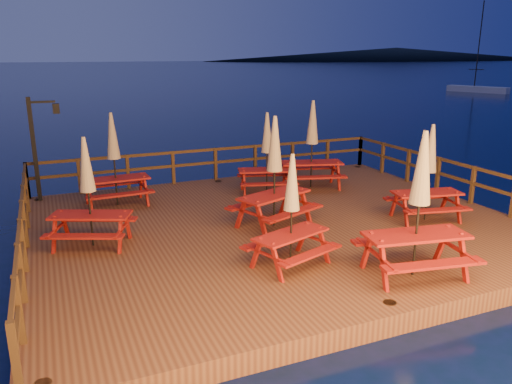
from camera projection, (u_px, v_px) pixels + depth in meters
ground at (276, 237)px, 12.87m from camera, size 500.00×500.00×0.00m
deck at (277, 230)px, 12.81m from camera, size 12.00×10.00×0.40m
deck_piles at (276, 248)px, 12.95m from camera, size 11.44×9.44×1.40m
railing at (250, 178)px, 14.12m from camera, size 11.80×9.75×1.10m
lamp_post at (39, 139)px, 14.26m from camera, size 0.85×0.18×3.00m
headland_right at (396, 54)px, 285.46m from camera, size 230.40×86.40×7.00m
sailboat at (477, 89)px, 58.84m from camera, size 3.47×7.04×10.46m
picnic_table_0 at (429, 171)px, 12.63m from camera, size 2.00×1.77×2.49m
picnic_table_1 at (274, 170)px, 12.17m from camera, size 2.36×2.17×2.75m
picnic_table_2 at (419, 203)px, 9.37m from camera, size 2.24×1.96×2.84m
picnic_table_3 at (312, 143)px, 15.71m from camera, size 2.31×2.07×2.77m
picnic_table_4 at (291, 209)px, 9.88m from camera, size 1.96×1.78×2.32m
picnic_table_5 at (114, 158)px, 13.87m from camera, size 1.89×1.58×2.62m
picnic_table_6 at (267, 152)px, 15.10m from camera, size 2.07×1.86×2.48m
picnic_table_7 at (88, 191)px, 10.90m from camera, size 2.15×1.99×2.47m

